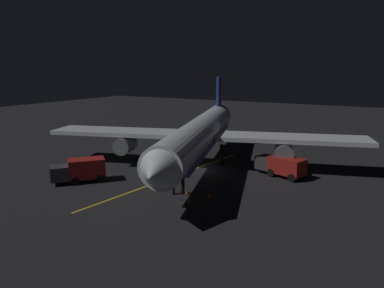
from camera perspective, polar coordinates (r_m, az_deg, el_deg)
name	(u,v)px	position (r m, az deg, el deg)	size (l,w,h in m)	color
ground_plane	(200,170)	(44.11, 1.29, -4.13)	(180.00, 180.00, 0.20)	black
apron_guide_stripe	(174,176)	(41.38, -2.88, -5.06)	(0.24, 26.77, 0.01)	gold
airliner	(201,134)	(43.73, 1.47, 1.60)	(38.18, 37.96, 10.69)	white
baggage_truck	(81,171)	(40.78, -16.88, -3.97)	(5.13, 5.54, 2.50)	maroon
catering_truck	(282,166)	(42.32, 13.80, -3.37)	(6.01, 3.81, 2.25)	maroon
ground_crew_worker	(173,186)	(35.42, -2.93, -6.46)	(0.40, 0.40, 1.74)	black
traffic_cone_near_left	(189,201)	(33.29, -0.52, -8.81)	(0.50, 0.50, 0.55)	#EA590F
traffic_cone_near_right	(222,179)	(39.65, 4.64, -5.47)	(0.50, 0.50, 0.55)	#EA590F
traffic_cone_under_wing	(209,196)	(34.50, 2.68, -8.08)	(0.50, 0.50, 0.55)	#EA590F
traffic_cone_far	(187,192)	(35.64, -0.85, -7.42)	(0.50, 0.50, 0.55)	#EA590F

